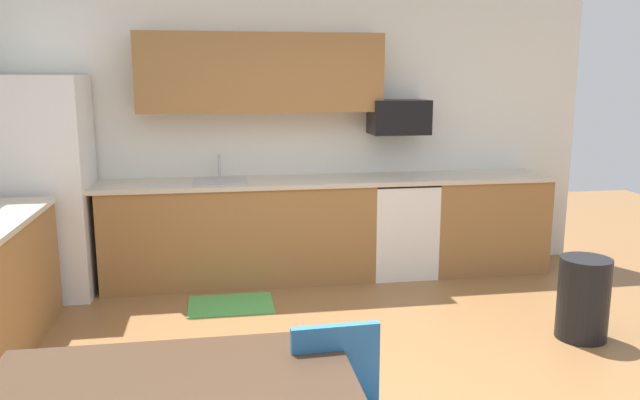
{
  "coord_description": "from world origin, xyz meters",
  "views": [
    {
      "loc": [
        -0.73,
        -3.36,
        1.87
      ],
      "look_at": [
        0.0,
        1.0,
        1.0
      ],
      "focal_mm": 35.34,
      "sensor_mm": 36.0,
      "label": 1
    }
  ],
  "objects": [
    {
      "name": "cabinet_run_back",
      "position": [
        -0.53,
        2.3,
        0.45
      ],
      "size": [
        2.44,
        0.6,
        0.9
      ],
      "primitive_type": "cube",
      "color": "olive",
      "rests_on": "ground"
    },
    {
      "name": "refrigerator",
      "position": [
        -2.18,
        2.22,
        0.94
      ],
      "size": [
        0.76,
        0.7,
        1.88
      ],
      "primitive_type": "cube",
      "color": "white",
      "rests_on": "ground"
    },
    {
      "name": "ground_plane",
      "position": [
        0.0,
        0.0,
        0.0
      ],
      "size": [
        12.0,
        12.0,
        0.0
      ],
      "primitive_type": "plane",
      "color": "olive"
    },
    {
      "name": "upper_cabinets_back",
      "position": [
        -0.3,
        2.43,
        1.9
      ],
      "size": [
        2.2,
        0.34,
        0.7
      ],
      "primitive_type": "cube",
      "color": "olive"
    },
    {
      "name": "countertop_back",
      "position": [
        0.0,
        2.3,
        0.92
      ],
      "size": [
        4.8,
        0.64,
        0.04
      ],
      "primitive_type": "cube",
      "color": "beige",
      "rests_on": "cabinet_run_back"
    },
    {
      "name": "wall_back",
      "position": [
        0.0,
        2.65,
        1.35
      ],
      "size": [
        5.8,
        0.1,
        2.7
      ],
      "primitive_type": "cube",
      "color": "silver",
      "rests_on": "ground"
    },
    {
      "name": "cabinet_run_back_right",
      "position": [
        1.84,
        2.3,
        0.45
      ],
      "size": [
        1.11,
        0.6,
        0.9
      ],
      "primitive_type": "cube",
      "color": "olive",
      "rests_on": "ground"
    },
    {
      "name": "trash_bin",
      "position": [
        1.85,
        0.57,
        0.3
      ],
      "size": [
        0.36,
        0.36,
        0.6
      ],
      "primitive_type": "cylinder",
      "color": "black",
      "rests_on": "ground"
    },
    {
      "name": "oven_range",
      "position": [
        0.99,
        2.3,
        0.46
      ],
      "size": [
        0.6,
        0.6,
        0.91
      ],
      "color": "white",
      "rests_on": "ground"
    },
    {
      "name": "sink_basin",
      "position": [
        -0.7,
        2.3,
        0.88
      ],
      "size": [
        0.48,
        0.4,
        0.14
      ],
      "primitive_type": "cube",
      "color": "#A5A8AD",
      "rests_on": "countertop_back"
    },
    {
      "name": "sink_faucet",
      "position": [
        -0.7,
        2.48,
        1.04
      ],
      "size": [
        0.02,
        0.02,
        0.24
      ],
      "primitive_type": "cylinder",
      "color": "#B2B5BA",
      "rests_on": "countertop_back"
    },
    {
      "name": "microwave",
      "position": [
        0.99,
        2.4,
        1.49
      ],
      "size": [
        0.54,
        0.36,
        0.32
      ],
      "primitive_type": "cube",
      "color": "black"
    },
    {
      "name": "floor_mat",
      "position": [
        -0.64,
        1.65,
        0.01
      ],
      "size": [
        0.7,
        0.5,
        0.01
      ],
      "primitive_type": "cube",
      "color": "#4CA54C",
      "rests_on": "ground"
    }
  ]
}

